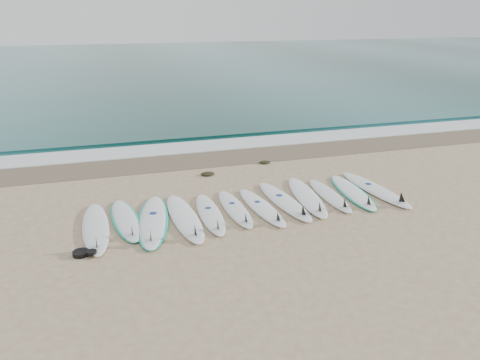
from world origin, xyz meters
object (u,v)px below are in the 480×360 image
object	(u,v)px
surfboard_6	(263,208)
surfboard_0	(96,228)
leash_coil	(83,253)
surfboard_11	(377,190)

from	to	relation	value
surfboard_6	surfboard_0	bearing A→B (deg)	175.95
surfboard_0	leash_coil	world-z (taller)	surfboard_0
surfboard_0	surfboard_6	distance (m)	3.80
surfboard_11	leash_coil	size ratio (longest dim) A/B	6.24
surfboard_0	surfboard_11	distance (m)	7.03
surfboard_0	surfboard_6	world-z (taller)	surfboard_0
surfboard_6	leash_coil	xyz separation A→B (m)	(-4.04, -1.07, -0.01)
surfboard_6	surfboard_11	size ratio (longest dim) A/B	0.87
surfboard_11	leash_coil	xyz separation A→B (m)	(-7.26, -1.31, -0.01)
surfboard_11	leash_coil	world-z (taller)	surfboard_11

